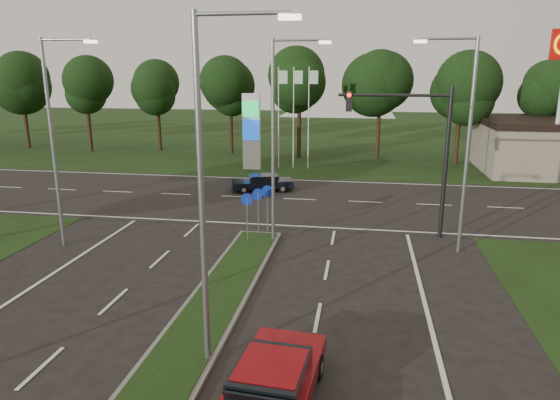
# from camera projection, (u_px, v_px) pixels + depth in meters

# --- Properties ---
(verge_far) EXTENTS (160.00, 50.00, 0.02)m
(verge_far) POSITION_uv_depth(u_px,v_px,m) (324.00, 136.00, 60.45)
(verge_far) COLOR black
(verge_far) RESTS_ON ground
(cross_road) EXTENTS (160.00, 12.00, 0.02)m
(cross_road) POSITION_uv_depth(u_px,v_px,m) (283.00, 199.00, 30.84)
(cross_road) COLOR black
(cross_road) RESTS_ON ground
(streetlight_median_near) EXTENTS (2.53, 0.22, 9.00)m
(streetlight_median_near) POSITION_uv_depth(u_px,v_px,m) (209.00, 179.00, 12.22)
(streetlight_median_near) COLOR gray
(streetlight_median_near) RESTS_ON ground
(streetlight_median_far) EXTENTS (2.53, 0.22, 9.00)m
(streetlight_median_far) POSITION_uv_depth(u_px,v_px,m) (277.00, 132.00, 21.77)
(streetlight_median_far) COLOR gray
(streetlight_median_far) RESTS_ON ground
(streetlight_left_far) EXTENTS (2.53, 0.22, 9.00)m
(streetlight_left_far) POSITION_uv_depth(u_px,v_px,m) (56.00, 133.00, 21.34)
(streetlight_left_far) COLOR gray
(streetlight_left_far) RESTS_ON ground
(streetlight_right_far) EXTENTS (2.53, 0.22, 9.00)m
(streetlight_right_far) POSITION_uv_depth(u_px,v_px,m) (464.00, 136.00, 20.53)
(streetlight_right_far) COLOR gray
(streetlight_right_far) RESTS_ON ground
(traffic_signal) EXTENTS (5.10, 0.42, 7.00)m
(traffic_signal) POSITION_uv_depth(u_px,v_px,m) (418.00, 139.00, 22.80)
(traffic_signal) COLOR black
(traffic_signal) RESTS_ON ground
(median_signs) EXTENTS (1.16, 1.76, 2.38)m
(median_signs) POSITION_uv_depth(u_px,v_px,m) (258.00, 203.00, 23.15)
(median_signs) COLOR gray
(median_signs) RESTS_ON ground
(gas_pylon) EXTENTS (5.80, 1.26, 8.00)m
(gas_pylon) POSITION_uv_depth(u_px,v_px,m) (254.00, 130.00, 39.28)
(gas_pylon) COLOR silver
(gas_pylon) RESTS_ON ground
(treeline_far) EXTENTS (6.00, 6.00, 9.90)m
(treeline_far) POSITION_uv_depth(u_px,v_px,m) (313.00, 81.00, 44.33)
(treeline_far) COLOR black
(treeline_far) RESTS_ON ground
(red_sedan) EXTENTS (2.18, 4.62, 1.23)m
(red_sedan) POSITION_uv_depth(u_px,v_px,m) (272.00, 384.00, 11.48)
(red_sedan) COLOR maroon
(red_sedan) RESTS_ON ground
(navy_sedan) EXTENTS (4.23, 2.65, 1.08)m
(navy_sedan) POSITION_uv_depth(u_px,v_px,m) (263.00, 182.00, 32.74)
(navy_sedan) COLOR black
(navy_sedan) RESTS_ON ground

